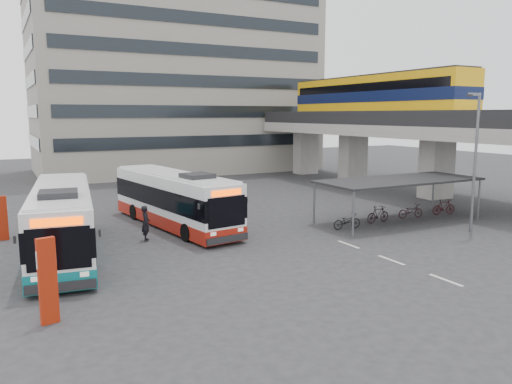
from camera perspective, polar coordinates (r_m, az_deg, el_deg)
name	(u,v)px	position (r m, az deg, el deg)	size (l,w,h in m)	color
ground	(306,251)	(23.63, 5.72, -6.72)	(120.00, 120.00, 0.00)	#28282B
viaduct	(386,115)	(44.15, 14.59, 8.46)	(8.00, 32.00, 9.68)	gray
bike_shelter	(398,194)	(30.78, 15.92, -0.25)	(10.00, 4.00, 2.54)	#595B60
office_block	(175,58)	(58.36, -9.21, 14.83)	(30.00, 15.00, 25.00)	gray
road_markings	(391,260)	(22.86, 15.21, -7.52)	(0.15, 7.60, 0.01)	beige
bus_main	(174,200)	(28.71, -9.37, -0.88)	(4.03, 11.39, 3.30)	white
bus_teal	(62,221)	(24.15, -21.25, -3.14)	(3.98, 11.61, 3.36)	white
pedestrian	(146,223)	(25.81, -12.48, -3.49)	(0.66, 0.43, 1.80)	black
lamp_post	(475,154)	(29.05, 23.73, 4.01)	(1.30, 0.44, 7.45)	#595B60
sign_totem_south	(48,280)	(16.55, -22.72, -9.23)	(0.58, 0.29, 2.70)	#9C1F09
sign_totem_north	(3,217)	(28.32, -26.96, -2.60)	(0.49, 0.16, 2.27)	#9C1F09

